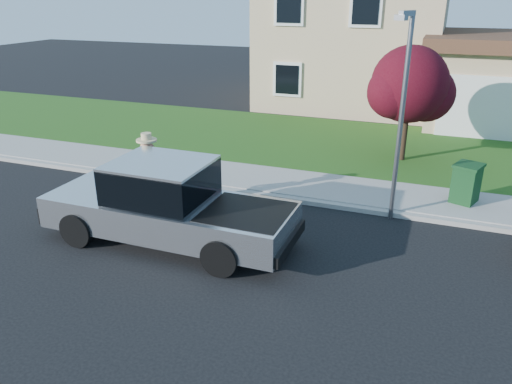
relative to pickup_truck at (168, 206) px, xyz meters
The scene contains 10 objects.
ground 1.32m from the pickup_truck, 13.90° to the left, with size 80.00×80.00×0.00m, color black.
curb 3.79m from the pickup_truck, 57.95° to the left, with size 40.00×0.20×0.12m, color gray.
sidewalk 4.74m from the pickup_truck, 65.13° to the left, with size 40.00×2.00×0.15m, color gray.
lawn 8.99m from the pickup_truck, 77.33° to the left, with size 40.00×7.00×0.10m, color #1A4614.
house 16.93m from the pickup_truck, 82.19° to the left, with size 14.00×11.30×6.85m.
pickup_truck is the anchor object (origin of this frame).
woman 1.77m from the pickup_truck, 134.29° to the left, with size 0.69×0.50×2.06m.
ornamental_tree 8.88m from the pickup_truck, 60.29° to the left, with size 2.64×2.39×3.63m.
trash_bin 7.56m from the pickup_truck, 35.39° to the left, with size 0.83×0.89×1.02m.
street_lamp 5.67m from the pickup_truck, 33.36° to the left, with size 0.40×0.62×4.84m.
Camera 1 is at (4.36, -8.89, 5.20)m, focal length 35.00 mm.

